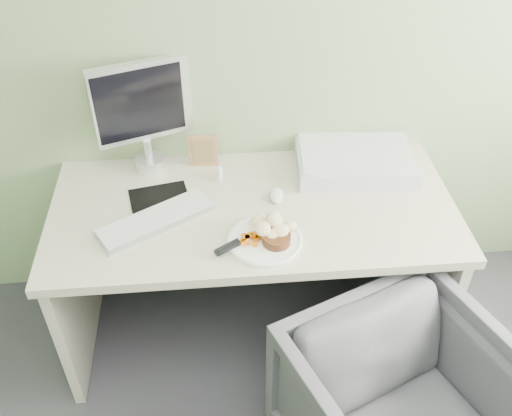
{
  "coord_description": "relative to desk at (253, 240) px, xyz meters",
  "views": [
    {
      "loc": [
        -0.14,
        -0.1,
        2.17
      ],
      "look_at": [
        -0.0,
        1.5,
        0.83
      ],
      "focal_mm": 40.0,
      "sensor_mm": 36.0,
      "label": 1
    }
  ],
  "objects": [
    {
      "name": "wall_back",
      "position": [
        0.0,
        0.38,
        0.8
      ],
      "size": [
        3.5,
        0.0,
        3.5
      ],
      "primitive_type": "plane",
      "rotation": [
        1.57,
        0.0,
        0.0
      ],
      "color": "gray",
      "rests_on": "floor"
    },
    {
      "name": "desk",
      "position": [
        0.0,
        0.0,
        0.0
      ],
      "size": [
        1.6,
        0.75,
        0.73
      ],
      "color": "beige",
      "rests_on": "floor"
    },
    {
      "name": "plate",
      "position": [
        0.03,
        -0.21,
        0.19
      ],
      "size": [
        0.28,
        0.28,
        0.01
      ],
      "primitive_type": "cylinder",
      "color": "white",
      "rests_on": "desk"
    },
    {
      "name": "steak",
      "position": [
        0.06,
        -0.23,
        0.21
      ],
      "size": [
        0.12,
        0.12,
        0.03
      ],
      "primitive_type": "cylinder",
      "rotation": [
        0.0,
        0.0,
        0.21
      ],
      "color": "black",
      "rests_on": "plate"
    },
    {
      "name": "potato_pile",
      "position": [
        0.06,
        -0.16,
        0.23
      ],
      "size": [
        0.15,
        0.13,
        0.07
      ],
      "primitive_type": "ellipsoid",
      "rotation": [
        0.0,
        0.0,
        0.31
      ],
      "color": "tan",
      "rests_on": "plate"
    },
    {
      "name": "carrot_heap",
      "position": [
        -0.03,
        -0.21,
        0.22
      ],
      "size": [
        0.07,
        0.06,
        0.04
      ],
      "primitive_type": "cube",
      "rotation": [
        0.0,
        0.0,
        -0.14
      ],
      "color": "#DE6404",
      "rests_on": "plate"
    },
    {
      "name": "steak_knife",
      "position": [
        -0.08,
        -0.23,
        0.21
      ],
      "size": [
        0.24,
        0.16,
        0.02
      ],
      "rotation": [
        0.0,
        0.0,
        0.56
      ],
      "color": "silver",
      "rests_on": "plate"
    },
    {
      "name": "mousepad",
      "position": [
        -0.37,
        0.07,
        0.18
      ],
      "size": [
        0.27,
        0.25,
        0.0
      ],
      "primitive_type": "cube",
      "rotation": [
        0.0,
        0.0,
        0.2
      ],
      "color": "black",
      "rests_on": "desk"
    },
    {
      "name": "keyboard",
      "position": [
        -0.38,
        -0.06,
        0.2
      ],
      "size": [
        0.45,
        0.34,
        0.02
      ],
      "primitive_type": "cube",
      "rotation": [
        0.0,
        0.0,
        0.53
      ],
      "color": "white",
      "rests_on": "desk"
    },
    {
      "name": "computer_mouse",
      "position": [
        0.1,
        0.04,
        0.2
      ],
      "size": [
        0.06,
        0.1,
        0.03
      ],
      "primitive_type": "ellipsoid",
      "rotation": [
        0.0,
        0.0,
        -0.07
      ],
      "color": "white",
      "rests_on": "desk"
    },
    {
      "name": "photo_frame",
      "position": [
        -0.19,
        0.3,
        0.26
      ],
      "size": [
        0.12,
        0.02,
        0.15
      ],
      "primitive_type": "cube",
      "rotation": [
        0.0,
        0.0,
        -0.07
      ],
      "color": "#A87C4E",
      "rests_on": "desk"
    },
    {
      "name": "eyedrop_bottle",
      "position": [
        -0.12,
        0.19,
        0.22
      ],
      "size": [
        0.03,
        0.03,
        0.08
      ],
      "color": "white",
      "rests_on": "desk"
    },
    {
      "name": "scanner",
      "position": [
        0.45,
        0.22,
        0.22
      ],
      "size": [
        0.51,
        0.36,
        0.08
      ],
      "primitive_type": "cube",
      "rotation": [
        0.0,
        0.0,
        -0.07
      ],
      "color": "silver",
      "rests_on": "desk"
    },
    {
      "name": "monitor",
      "position": [
        -0.42,
        0.31,
        0.45
      ],
      "size": [
        0.39,
        0.17,
        0.48
      ],
      "rotation": [
        0.0,
        0.0,
        0.34
      ],
      "color": "silver",
      "rests_on": "desk"
    }
  ]
}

